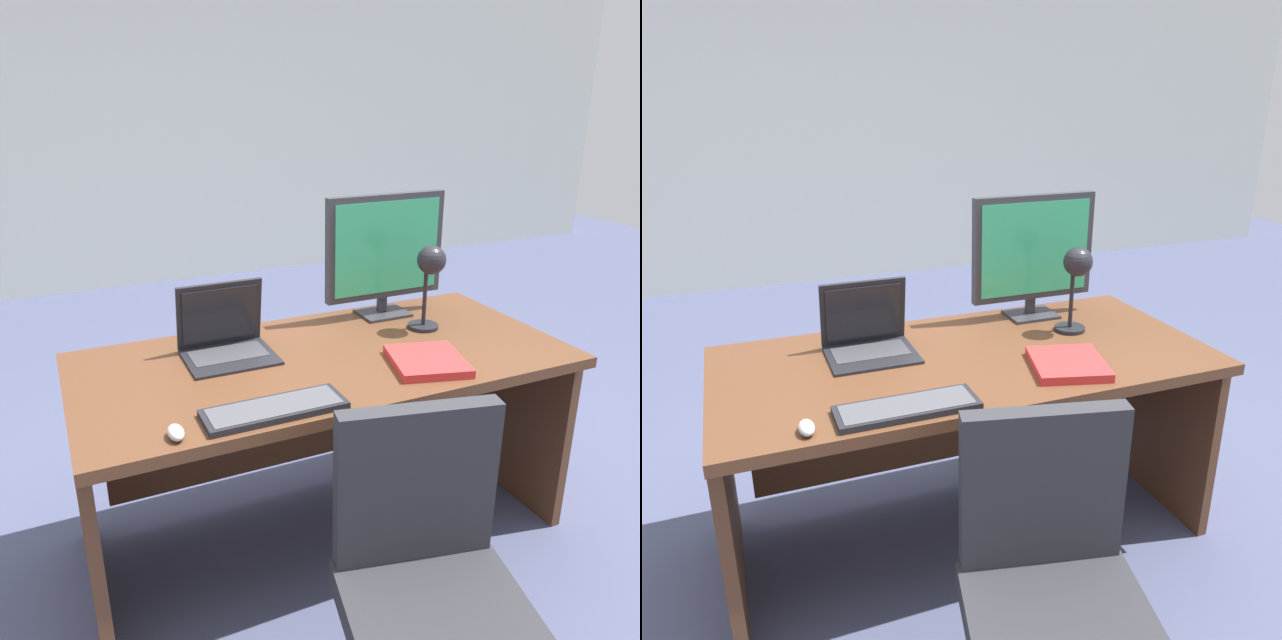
# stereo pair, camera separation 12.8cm
# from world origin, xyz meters

# --- Properties ---
(ground) EXTENTS (12.00, 12.00, 0.00)m
(ground) POSITION_xyz_m (0.00, 1.50, 0.00)
(ground) COLOR #474C6B
(back_wall) EXTENTS (10.00, 0.10, 2.80)m
(back_wall) POSITION_xyz_m (0.00, 3.73, 1.40)
(back_wall) COLOR silver
(back_wall) RESTS_ON ground
(desk) EXTENTS (1.73, 0.82, 0.75)m
(desk) POSITION_xyz_m (0.00, 0.05, 0.54)
(desk) COLOR #56331E
(desk) RESTS_ON ground
(monitor) EXTENTS (0.52, 0.16, 0.50)m
(monitor) POSITION_xyz_m (0.40, 0.29, 1.02)
(monitor) COLOR #2D2D33
(monitor) RESTS_ON desk
(laptop) EXTENTS (0.31, 0.27, 0.25)m
(laptop) POSITION_xyz_m (-0.31, 0.17, 0.82)
(laptop) COLOR black
(laptop) RESTS_ON desk
(keyboard) EXTENTS (0.42, 0.14, 0.02)m
(keyboard) POSITION_xyz_m (-0.31, -0.32, 0.76)
(keyboard) COLOR black
(keyboard) RESTS_ON desk
(mouse) EXTENTS (0.04, 0.08, 0.03)m
(mouse) POSITION_xyz_m (-0.60, -0.34, 0.76)
(mouse) COLOR #B7BABF
(mouse) RESTS_ON desk
(desk_lamp) EXTENTS (0.12, 0.14, 0.34)m
(desk_lamp) POSITION_xyz_m (0.47, 0.06, 0.99)
(desk_lamp) COLOR black
(desk_lamp) RESTS_ON desk
(book) EXTENTS (0.30, 0.32, 0.03)m
(book) POSITION_xyz_m (0.28, -0.22, 0.76)
(book) COLOR red
(book) RESTS_ON desk
(office_chair) EXTENTS (0.56, 0.57, 0.88)m
(office_chair) POSITION_xyz_m (-0.08, -0.82, 0.35)
(office_chair) COLOR black
(office_chair) RESTS_ON ground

